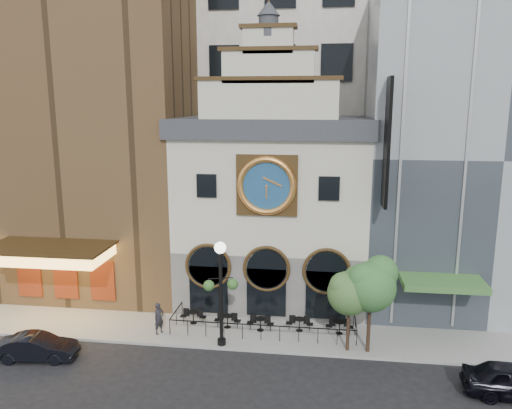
{
  "coord_description": "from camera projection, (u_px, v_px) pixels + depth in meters",
  "views": [
    {
      "loc": [
        3.12,
        -24.61,
        13.34
      ],
      "look_at": [
        -0.92,
        6.0,
        6.96
      ],
      "focal_mm": 35.0,
      "sensor_mm": 36.0,
      "label": 1
    }
  ],
  "objects": [
    {
      "name": "tree_left",
      "position": [
        350.0,
        289.0,
        26.34
      ],
      "size": [
        2.45,
        2.36,
        4.71
      ],
      "color": "#382619",
      "rests_on": "sidewalk"
    },
    {
      "name": "office_tower",
      "position": [
        288.0,
        22.0,
        42.37
      ],
      "size": [
        20.0,
        16.0,
        40.0
      ],
      "primitive_type": "cube",
      "color": "silver",
      "rests_on": "ground"
    },
    {
      "name": "sidewalk",
      "position": [
        264.0,
        331.0,
        29.41
      ],
      "size": [
        44.0,
        5.0,
        0.15
      ],
      "primitive_type": "cube",
      "color": "gray",
      "rests_on": "ground"
    },
    {
      "name": "lamppost",
      "position": [
        221.0,
        282.0,
        26.89
      ],
      "size": [
        1.83,
        0.97,
        5.9
      ],
      "rotation": [
        0.0,
        0.0,
        0.29
      ],
      "color": "black",
      "rests_on": "sidewalk"
    },
    {
      "name": "ground",
      "position": [
        258.0,
        353.0,
        27.0
      ],
      "size": [
        120.0,
        120.0,
        0.0
      ],
      "primitive_type": "plane",
      "color": "black",
      "rests_on": "ground"
    },
    {
      "name": "car_left",
      "position": [
        37.0,
        347.0,
        26.2
      ],
      "size": [
        4.27,
        1.92,
        1.36
      ],
      "primitive_type": "imported",
      "rotation": [
        0.0,
        0.0,
        1.69
      ],
      "color": "black",
      "rests_on": "ground"
    },
    {
      "name": "pedestrian",
      "position": [
        159.0,
        318.0,
        28.78
      ],
      "size": [
        0.73,
        0.81,
        1.85
      ],
      "primitive_type": "imported",
      "rotation": [
        0.0,
        0.0,
        1.01
      ],
      "color": "black",
      "rests_on": "sidewalk"
    },
    {
      "name": "bistro_3",
      "position": [
        299.0,
        323.0,
        29.17
      ],
      "size": [
        1.58,
        0.68,
        0.9
      ],
      "color": "black",
      "rests_on": "sidewalk"
    },
    {
      "name": "cafe_railing",
      "position": [
        264.0,
        323.0,
        29.3
      ],
      "size": [
        10.6,
        2.6,
        0.9
      ],
      "primitive_type": null,
      "color": "black",
      "rests_on": "sidewalk"
    },
    {
      "name": "bistro_1",
      "position": [
        227.0,
        320.0,
        29.6
      ],
      "size": [
        1.58,
        0.68,
        0.9
      ],
      "color": "black",
      "rests_on": "sidewalk"
    },
    {
      "name": "tree_right",
      "position": [
        372.0,
        283.0,
        26.1
      ],
      "size": [
        2.75,
        2.65,
        5.3
      ],
      "color": "#382619",
      "rests_on": "sidewalk"
    },
    {
      "name": "retail_building",
      "position": [
        472.0,
        151.0,
        32.98
      ],
      "size": [
        14.0,
        14.4,
        20.0
      ],
      "color": "gray",
      "rests_on": "ground"
    },
    {
      "name": "bistro_4",
      "position": [
        340.0,
        326.0,
        28.81
      ],
      "size": [
        1.58,
        0.68,
        0.9
      ],
      "color": "black",
      "rests_on": "sidewalk"
    },
    {
      "name": "bistro_0",
      "position": [
        193.0,
        316.0,
        30.16
      ],
      "size": [
        1.58,
        0.68,
        0.9
      ],
      "color": "black",
      "rests_on": "sidewalk"
    },
    {
      "name": "theater_building",
      "position": [
        97.0,
        112.0,
        35.78
      ],
      "size": [
        14.0,
        15.6,
        25.0
      ],
      "color": "brown",
      "rests_on": "ground"
    },
    {
      "name": "clock_building",
      "position": [
        273.0,
        203.0,
        33.24
      ],
      "size": [
        12.6,
        8.78,
        18.65
      ],
      "color": "#605E5B",
      "rests_on": "ground"
    },
    {
      "name": "bistro_2",
      "position": [
        260.0,
        323.0,
        29.21
      ],
      "size": [
        1.58,
        0.68,
        0.9
      ],
      "color": "black",
      "rests_on": "sidewalk"
    }
  ]
}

